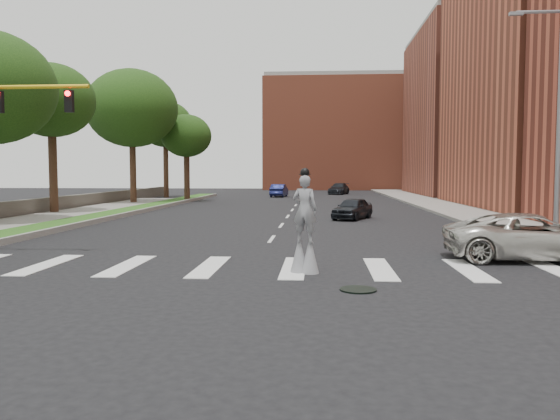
# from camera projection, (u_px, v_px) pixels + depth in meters

# --- Properties ---
(ground_plane) EXTENTS (160.00, 160.00, 0.00)m
(ground_plane) POSITION_uv_depth(u_px,v_px,m) (247.00, 274.00, 15.52)
(ground_plane) COLOR black
(ground_plane) RESTS_ON ground
(grass_median) EXTENTS (2.00, 60.00, 0.25)m
(grass_median) POSITION_uv_depth(u_px,v_px,m) (115.00, 214.00, 36.24)
(grass_median) COLOR #235017
(grass_median) RESTS_ON ground
(median_curb) EXTENTS (0.20, 60.00, 0.28)m
(median_curb) POSITION_uv_depth(u_px,v_px,m) (131.00, 213.00, 36.16)
(median_curb) COLOR gray
(median_curb) RESTS_ON ground
(sidewalk_right) EXTENTS (5.00, 90.00, 0.18)m
(sidewalk_right) POSITION_uv_depth(u_px,v_px,m) (464.00, 211.00, 39.50)
(sidewalk_right) COLOR slate
(sidewalk_right) RESTS_ON ground
(stone_wall) EXTENTS (0.50, 56.00, 1.10)m
(stone_wall) POSITION_uv_depth(u_px,v_px,m) (50.00, 205.00, 38.60)
(stone_wall) COLOR #524E47
(stone_wall) RESTS_ON ground
(manhole) EXTENTS (0.90, 0.90, 0.04)m
(manhole) POSITION_uv_depth(u_px,v_px,m) (358.00, 290.00, 13.32)
(manhole) COLOR black
(manhole) RESTS_ON ground
(building_far) EXTENTS (16.00, 22.00, 20.00)m
(building_far) POSITION_uv_depth(u_px,v_px,m) (482.00, 114.00, 66.98)
(building_far) COLOR #A14D3B
(building_far) RESTS_ON ground
(building_backdrop) EXTENTS (26.00, 14.00, 18.00)m
(building_backdrop) POSITION_uv_depth(u_px,v_px,m) (343.00, 136.00, 92.07)
(building_backdrop) COLOR #B15237
(building_backdrop) RESTS_ON ground
(streetlight) EXTENTS (2.05, 0.20, 9.00)m
(streetlight) POSITION_uv_depth(u_px,v_px,m) (557.00, 118.00, 20.37)
(streetlight) COLOR slate
(streetlight) RESTS_ON ground
(stilt_performer) EXTENTS (0.83, 0.64, 3.00)m
(stilt_performer) POSITION_uv_depth(u_px,v_px,m) (305.00, 230.00, 15.55)
(stilt_performer) COLOR #362115
(stilt_performer) RESTS_ON ground
(suv_crossing) EXTENTS (5.64, 2.77, 1.54)m
(suv_crossing) POSITION_uv_depth(u_px,v_px,m) (532.00, 237.00, 17.81)
(suv_crossing) COLOR beige
(suv_crossing) RESTS_ON ground
(car_near) EXTENTS (3.01, 4.21, 1.33)m
(car_near) POSITION_uv_depth(u_px,v_px,m) (352.00, 208.00, 33.34)
(car_near) COLOR black
(car_near) RESTS_ON ground
(car_mid) EXTENTS (1.91, 4.57, 1.47)m
(car_mid) POSITION_uv_depth(u_px,v_px,m) (279.00, 191.00, 63.32)
(car_mid) COLOR #161B4D
(car_mid) RESTS_ON ground
(car_far) EXTENTS (3.23, 5.32, 1.44)m
(car_far) POSITION_uv_depth(u_px,v_px,m) (339.00, 189.00, 70.63)
(car_far) COLOR black
(car_far) RESTS_ON ground
(tree_3) EXTENTS (5.83, 5.83, 10.19)m
(tree_3) POSITION_uv_depth(u_px,v_px,m) (51.00, 101.00, 36.65)
(tree_3) COLOR #362115
(tree_3) RESTS_ON ground
(tree_4) EXTENTS (8.13, 8.13, 12.00)m
(tree_4) POSITION_uv_depth(u_px,v_px,m) (132.00, 109.00, 48.50)
(tree_4) COLOR #362115
(tree_4) RESTS_ON ground
(tree_5) EXTENTS (6.09, 6.09, 10.85)m
(tree_5) POSITION_uv_depth(u_px,v_px,m) (165.00, 125.00, 61.29)
(tree_5) COLOR #362115
(tree_5) RESTS_ON ground
(tree_6) EXTENTS (4.85, 4.85, 8.45)m
(tree_6) POSITION_uv_depth(u_px,v_px,m) (186.00, 136.00, 52.72)
(tree_6) COLOR #362115
(tree_6) RESTS_ON ground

